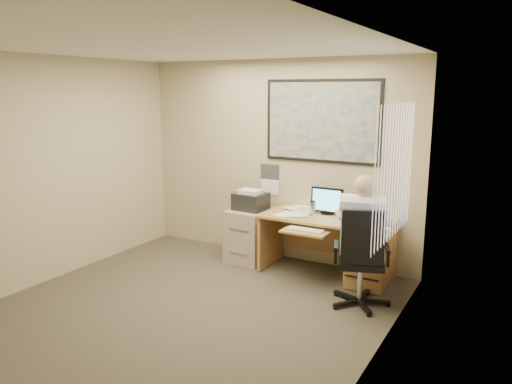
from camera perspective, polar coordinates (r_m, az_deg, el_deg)
The scene contains 8 objects.
room_shell at distance 4.95m, azimuth -9.56°, elevation 0.45°, with size 4.00×4.50×2.70m.
desk at distance 6.23m, azimuth 11.02°, elevation -5.95°, with size 1.60×0.97×1.08m.
world_map at distance 6.48m, azimuth 7.51°, elevation 8.01°, with size 1.56×0.03×1.06m, color #1E4C93.
wall_calendar at distance 6.90m, azimuth 1.57°, elevation 1.45°, with size 0.28×0.01×0.42m, color white.
window_blinds at distance 4.76m, azimuth 15.72°, elevation 2.18°, with size 0.06×1.40×1.30m, color beige, non-canonical shape.
filing_cabinet at distance 6.79m, azimuth -0.59°, elevation -4.38°, with size 0.54×0.64×0.99m.
office_chair at distance 5.53m, azimuth 11.50°, elevation -9.51°, with size 0.84×0.84×1.11m.
person at distance 5.47m, azimuth 12.10°, elevation -5.45°, with size 0.60×0.86×1.42m, color white, non-canonical shape.
Camera 1 is at (3.06, -3.77, 2.29)m, focal length 35.00 mm.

